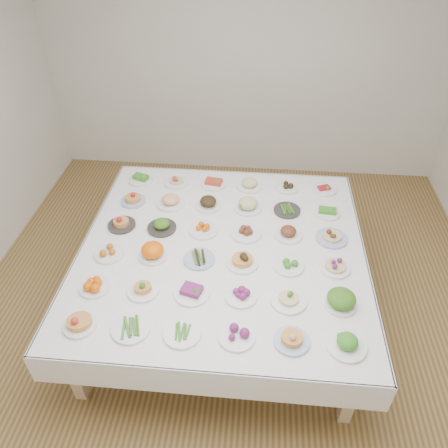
# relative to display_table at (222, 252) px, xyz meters

# --- Properties ---
(room_envelope) EXTENTS (5.02, 5.02, 2.81)m
(room_envelope) POSITION_rel_display_table_xyz_m (0.08, 0.01, 1.14)
(room_envelope) COLOR olive
(room_envelope) RESTS_ON ground
(display_table) EXTENTS (2.42, 2.42, 0.75)m
(display_table) POSITION_rel_display_table_xyz_m (0.00, 0.00, 0.00)
(display_table) COLOR white
(display_table) RESTS_ON ground
(dish_0) EXTENTS (0.25, 0.24, 0.15)m
(dish_0) POSITION_rel_display_table_xyz_m (-0.92, -0.92, 0.13)
(dish_0) COLOR white
(dish_0) RESTS_ON display_table
(dish_1) EXTENTS (0.27, 0.27, 0.06)m
(dish_1) POSITION_rel_display_table_xyz_m (-0.55, -0.92, 0.09)
(dish_1) COLOR white
(dish_1) RESTS_ON display_table
(dish_2) EXTENTS (0.26, 0.26, 0.05)m
(dish_2) POSITION_rel_display_table_xyz_m (-0.19, -0.93, 0.08)
(dish_2) COLOR white
(dish_2) RESTS_ON display_table
(dish_3) EXTENTS (0.25, 0.25, 0.11)m
(dish_3) POSITION_rel_display_table_xyz_m (0.19, -0.92, 0.11)
(dish_3) COLOR white
(dish_3) RESTS_ON display_table
(dish_4) EXTENTS (0.24, 0.24, 0.14)m
(dish_4) POSITION_rel_display_table_xyz_m (0.56, -0.92, 0.12)
(dish_4) COLOR #4C66B2
(dish_4) RESTS_ON display_table
(dish_5) EXTENTS (0.27, 0.27, 0.14)m
(dish_5) POSITION_rel_display_table_xyz_m (0.93, -0.93, 0.13)
(dish_5) COLOR white
(dish_5) RESTS_ON display_table
(dish_6) EXTENTS (0.24, 0.24, 0.11)m
(dish_6) POSITION_rel_display_table_xyz_m (-0.93, -0.56, 0.11)
(dish_6) COLOR white
(dish_6) RESTS_ON display_table
(dish_7) EXTENTS (0.24, 0.24, 0.13)m
(dish_7) POSITION_rel_display_table_xyz_m (-0.55, -0.56, 0.12)
(dish_7) COLOR white
(dish_7) RESTS_ON display_table
(dish_8) EXTENTS (0.27, 0.27, 0.12)m
(dish_8) POSITION_rel_display_table_xyz_m (-0.18, -0.55, 0.11)
(dish_8) COLOR white
(dish_8) RESTS_ON display_table
(dish_9) EXTENTS (0.24, 0.24, 0.09)m
(dish_9) POSITION_rel_display_table_xyz_m (0.19, -0.55, 0.10)
(dish_9) COLOR white
(dish_9) RESTS_ON display_table
(dish_10) EXTENTS (0.27, 0.27, 0.12)m
(dish_10) POSITION_rel_display_table_xyz_m (0.55, -0.56, 0.12)
(dish_10) COLOR white
(dish_10) RESTS_ON display_table
(dish_11) EXTENTS (0.25, 0.25, 0.16)m
(dish_11) POSITION_rel_display_table_xyz_m (0.93, -0.56, 0.14)
(dish_11) COLOR white
(dish_11) RESTS_ON display_table
(dish_12) EXTENTS (0.24, 0.24, 0.11)m
(dish_12) POSITION_rel_display_table_xyz_m (-0.93, -0.19, 0.11)
(dish_12) COLOR white
(dish_12) RESTS_ON display_table
(dish_13) EXTENTS (0.23, 0.23, 0.13)m
(dish_13) POSITION_rel_display_table_xyz_m (-0.56, -0.18, 0.12)
(dish_13) COLOR white
(dish_13) RESTS_ON display_table
(dish_14) EXTENTS (0.27, 0.26, 0.06)m
(dish_14) POSITION_rel_display_table_xyz_m (-0.18, -0.18, 0.09)
(dish_14) COLOR #4C66B2
(dish_14) RESTS_ON display_table
(dish_15) EXTENTS (0.28, 0.27, 0.16)m
(dish_15) POSITION_rel_display_table_xyz_m (0.18, -0.19, 0.14)
(dish_15) COLOR white
(dish_15) RESTS_ON display_table
(dish_16) EXTENTS (0.24, 0.24, 0.10)m
(dish_16) POSITION_rel_display_table_xyz_m (0.56, -0.19, 0.10)
(dish_16) COLOR white
(dish_16) RESTS_ON display_table
(dish_17) EXTENTS (0.24, 0.24, 0.14)m
(dish_17) POSITION_rel_display_table_xyz_m (0.93, -0.19, 0.13)
(dish_17) COLOR white
(dish_17) RESTS_ON display_table
(dish_18) EXTENTS (0.25, 0.25, 0.13)m
(dish_18) POSITION_rel_display_table_xyz_m (-0.93, 0.19, 0.12)
(dish_18) COLOR #2E2C29
(dish_18) RESTS_ON display_table
(dish_19) EXTENTS (0.26, 0.26, 0.14)m
(dish_19) POSITION_rel_display_table_xyz_m (-0.56, 0.19, 0.12)
(dish_19) COLOR #2E2C29
(dish_19) RESTS_ON display_table
(dish_20) EXTENTS (0.26, 0.26, 0.10)m
(dish_20) POSITION_rel_display_table_xyz_m (-0.19, 0.19, 0.10)
(dish_20) COLOR white
(dish_20) RESTS_ON display_table
(dish_21) EXTENTS (0.27, 0.27, 0.12)m
(dish_21) POSITION_rel_display_table_xyz_m (0.19, 0.18, 0.12)
(dish_21) COLOR white
(dish_21) RESTS_ON display_table
(dish_22) EXTENTS (0.24, 0.24, 0.13)m
(dish_22) POSITION_rel_display_table_xyz_m (0.56, 0.19, 0.12)
(dish_22) COLOR white
(dish_22) RESTS_ON display_table
(dish_23) EXTENTS (0.27, 0.27, 0.14)m
(dish_23) POSITION_rel_display_table_xyz_m (0.93, 0.18, 0.13)
(dish_23) COLOR #4C66B2
(dish_23) RESTS_ON display_table
(dish_24) EXTENTS (0.23, 0.23, 0.12)m
(dish_24) POSITION_rel_display_table_xyz_m (-0.92, 0.56, 0.11)
(dish_24) COLOR #4C66B2
(dish_24) RESTS_ON display_table
(dish_25) EXTENTS (0.27, 0.27, 0.16)m
(dish_25) POSITION_rel_display_table_xyz_m (-0.55, 0.56, 0.14)
(dish_25) COLOR white
(dish_25) RESTS_ON display_table
(dish_26) EXTENTS (0.24, 0.24, 0.14)m
(dish_26) POSITION_rel_display_table_xyz_m (-0.19, 0.56, 0.13)
(dish_26) COLOR white
(dish_26) RESTS_ON display_table
(dish_27) EXTENTS (0.28, 0.28, 0.16)m
(dish_27) POSITION_rel_display_table_xyz_m (0.19, 0.55, 0.14)
(dish_27) COLOR white
(dish_27) RESTS_ON display_table
(dish_28) EXTENTS (0.25, 0.25, 0.05)m
(dish_28) POSITION_rel_display_table_xyz_m (0.56, 0.55, 0.08)
(dish_28) COLOR #2E2C29
(dish_28) RESTS_ON display_table
(dish_29) EXTENTS (0.23, 0.23, 0.10)m
(dish_29) POSITION_rel_display_table_xyz_m (0.93, 0.55, 0.10)
(dish_29) COLOR white
(dish_29) RESTS_ON display_table
(dish_30) EXTENTS (0.24, 0.24, 0.11)m
(dish_30) POSITION_rel_display_table_xyz_m (-0.93, 0.94, 0.11)
(dish_30) COLOR white
(dish_30) RESTS_ON display_table
(dish_31) EXTENTS (0.24, 0.24, 0.11)m
(dish_31) POSITION_rel_display_table_xyz_m (-0.56, 0.92, 0.11)
(dish_31) COLOR white
(dish_31) RESTS_ON display_table
(dish_32) EXTENTS (0.26, 0.26, 0.11)m
(dish_32) POSITION_rel_display_table_xyz_m (-0.18, 0.93, 0.11)
(dish_32) COLOR white
(dish_32) RESTS_ON display_table
(dish_33) EXTENTS (0.25, 0.25, 0.14)m
(dish_33) POSITION_rel_display_table_xyz_m (0.19, 0.92, 0.12)
(dish_33) COLOR white
(dish_33) RESTS_ON display_table
(dish_34) EXTENTS (0.23, 0.23, 0.10)m
(dish_34) POSITION_rel_display_table_xyz_m (0.56, 0.93, 0.10)
(dish_34) COLOR white
(dish_34) RESTS_ON display_table
(dish_35) EXTENTS (0.24, 0.24, 0.10)m
(dish_35) POSITION_rel_display_table_xyz_m (0.93, 0.93, 0.10)
(dish_35) COLOR white
(dish_35) RESTS_ON display_table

